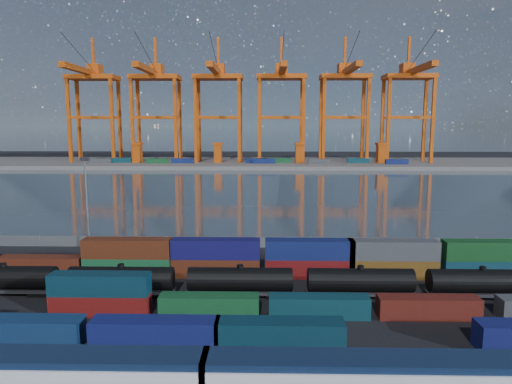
{
  "coord_description": "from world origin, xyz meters",
  "views": [
    {
      "loc": [
        1.9,
        -53.12,
        21.99
      ],
      "look_at": [
        0.0,
        30.0,
        10.0
      ],
      "focal_mm": 32.0,
      "sensor_mm": 36.0,
      "label": 1
    }
  ],
  "objects": [
    {
      "name": "ground",
      "position": [
        0.0,
        0.0,
        0.0
      ],
      "size": [
        700.0,
        700.0,
        0.0
      ],
      "primitive_type": "plane",
      "color": "black",
      "rests_on": "ground"
    },
    {
      "name": "harbor_water",
      "position": [
        0.0,
        105.0,
        0.01
      ],
      "size": [
        700.0,
        700.0,
        0.0
      ],
      "primitive_type": "plane",
      "color": "#313E47",
      "rests_on": "ground"
    },
    {
      "name": "far_quay",
      "position": [
        0.0,
        210.0,
        1.0
      ],
      "size": [
        700.0,
        70.0,
        2.0
      ],
      "primitive_type": "cube",
      "color": "#514F4C",
      "rests_on": "ground"
    },
    {
      "name": "distant_mountains",
      "position": [
        63.02,
        1600.0,
        220.29
      ],
      "size": [
        2470.0,
        1100.0,
        520.0
      ],
      "color": "#1E2630",
      "rests_on": "ground"
    },
    {
      "name": "container_row_south",
      "position": [
        -13.87,
        -9.94,
        1.66
      ],
      "size": [
        140.21,
        2.63,
        5.61
      ],
      "color": "#434748",
      "rests_on": "ground"
    },
    {
      "name": "container_row_mid",
      "position": [
        9.25,
        -2.43,
        1.49
      ],
      "size": [
        141.74,
        2.36,
        5.04
      ],
      "color": "#3C3E41",
      "rests_on": "ground"
    },
    {
      "name": "container_row_north",
      "position": [
        6.01,
        11.82,
        2.5
      ],
      "size": [
        142.56,
        2.63,
        5.61
      ],
      "color": "navy",
      "rests_on": "ground"
    },
    {
      "name": "tanker_string",
      "position": [
        14.05,
        3.61,
        2.16
      ],
      "size": [
        138.0,
        3.01,
        4.3
      ],
      "color": "black",
      "rests_on": "ground"
    },
    {
      "name": "waterfront_fence",
      "position": [
        -0.0,
        28.0,
        1.0
      ],
      "size": [
        160.12,
        0.12,
        2.2
      ],
      "color": "#595B5E",
      "rests_on": "ground"
    },
    {
      "name": "yard_light_mast",
      "position": [
        -30.0,
        26.0,
        9.3
      ],
      "size": [
        1.6,
        0.4,
        16.6
      ],
      "color": "slate",
      "rests_on": "ground"
    },
    {
      "name": "gantry_cranes",
      "position": [
        -7.5,
        203.13,
        43.32
      ],
      "size": [
        202.18,
        52.18,
        70.66
      ],
      "color": "#C1480D",
      "rests_on": "ground"
    },
    {
      "name": "quay_containers",
      "position": [
        -11.0,
        195.46,
        3.3
      ],
      "size": [
        172.58,
        10.99,
        2.6
      ],
      "color": "navy",
      "rests_on": "far_quay"
    },
    {
      "name": "straddle_carriers",
      "position": [
        -2.5,
        200.0,
        7.82
      ],
      "size": [
        140.0,
        7.0,
        11.1
      ],
      "color": "#C1480D",
      "rests_on": "far_quay"
    }
  ]
}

